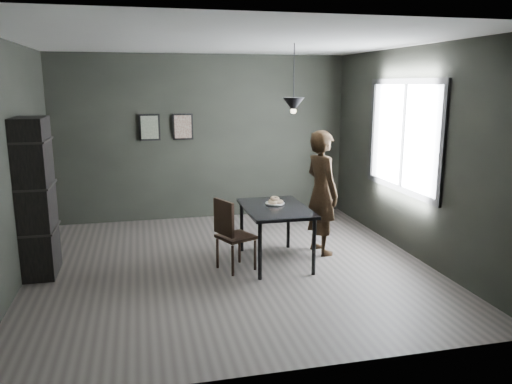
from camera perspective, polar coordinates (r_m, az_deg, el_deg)
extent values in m
plane|color=#383330|center=(6.55, -2.91, -8.39)|extent=(5.00, 5.00, 0.00)
cube|color=black|center=(8.65, -6.01, 6.17)|extent=(5.00, 0.10, 2.80)
cube|color=silver|center=(6.15, -3.21, 16.84)|extent=(5.00, 5.00, 0.02)
cube|color=white|center=(7.21, 16.53, 6.13)|extent=(0.02, 1.80, 1.40)
cube|color=black|center=(7.21, 16.46, 6.13)|extent=(0.04, 1.96, 1.56)
cube|color=black|center=(6.46, 2.26, -1.89)|extent=(0.80, 1.20, 0.04)
cylinder|color=black|center=(5.98, 0.45, -6.80)|extent=(0.05, 0.05, 0.71)
cylinder|color=black|center=(6.17, 6.64, -6.28)|extent=(0.05, 0.05, 0.71)
cylinder|color=black|center=(6.99, -1.64, -3.98)|extent=(0.05, 0.05, 0.71)
cylinder|color=black|center=(7.15, 3.72, -3.62)|extent=(0.05, 0.05, 0.71)
cylinder|color=white|center=(6.60, 2.17, -1.35)|extent=(0.23, 0.23, 0.01)
torus|color=beige|center=(6.59, 2.61, -1.12)|extent=(0.12, 0.12, 0.05)
torus|color=beige|center=(6.63, 1.96, -1.02)|extent=(0.12, 0.12, 0.05)
torus|color=beige|center=(6.55, 1.93, -1.19)|extent=(0.12, 0.12, 0.05)
torus|color=beige|center=(6.58, 2.17, -0.77)|extent=(0.13, 0.13, 0.06)
imported|color=black|center=(6.88, 7.52, -0.06)|extent=(0.53, 0.69, 1.70)
cube|color=black|center=(6.30, -2.29, -5.12)|extent=(0.53, 0.53, 0.04)
cube|color=black|center=(6.12, -3.70, -2.96)|extent=(0.20, 0.38, 0.44)
cylinder|color=black|center=(6.14, -2.67, -7.86)|extent=(0.03, 0.03, 0.39)
cylinder|color=black|center=(6.33, -0.10, -7.23)|extent=(0.03, 0.03, 0.39)
cylinder|color=black|center=(6.41, -4.42, -7.01)|extent=(0.03, 0.03, 0.39)
cylinder|color=black|center=(6.59, -1.90, -6.43)|extent=(0.03, 0.03, 0.39)
cube|color=black|center=(6.55, -23.83, -0.64)|extent=(0.36, 0.64, 1.93)
cylinder|color=black|center=(6.43, 4.36, 13.27)|extent=(0.01, 0.01, 0.75)
cone|color=black|center=(6.43, 4.30, 9.93)|extent=(0.28, 0.28, 0.18)
sphere|color=#FFE0B2|center=(6.44, 4.29, 9.22)|extent=(0.07, 0.07, 0.07)
cube|color=black|center=(8.53, -12.06, 7.24)|extent=(0.34, 0.03, 0.44)
cube|color=#3A5242|center=(8.51, -12.06, 7.23)|extent=(0.28, 0.01, 0.38)
cube|color=black|center=(8.56, -8.36, 7.40)|extent=(0.34, 0.03, 0.44)
cube|color=brown|center=(8.54, -8.34, 7.38)|extent=(0.28, 0.01, 0.38)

